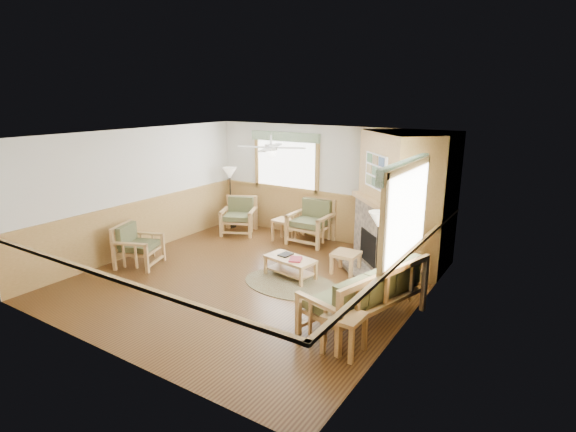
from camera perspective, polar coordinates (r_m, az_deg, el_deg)
The scene contains 24 objects.
floor at distance 8.58m, azimuth -4.83°, elevation -8.13°, with size 6.00×6.00×0.01m, color #4D2F15.
ceiling at distance 7.91m, azimuth -5.27°, elevation 10.18°, with size 6.00×6.00×0.01m, color white.
wall_back at distance 10.61m, azimuth 4.90°, elevation 4.10°, with size 6.00×0.02×2.70m, color white.
wall_front at distance 6.15m, azimuth -22.37°, elevation -5.30°, with size 6.00×0.02×2.70m, color white.
wall_left at distance 10.21m, azimuth -18.54°, elevation 2.92°, with size 0.02×6.00×2.70m, color white.
wall_right at distance 6.80m, azimuth 15.48°, elevation -2.78°, with size 0.02×6.00×2.70m, color white.
wainscot at distance 8.37m, azimuth -4.91°, elevation -4.64°, with size 6.00×6.00×1.10m, color #AF8647, non-canonical shape.
fireplace at distance 8.96m, azimuth 13.67°, elevation 1.65°, with size 2.20×2.20×2.70m, color #AF8647, non-canonical shape.
window_back at distance 10.97m, azimuth -0.24°, elevation 10.74°, with size 1.90×0.16×1.50m, color white, non-canonical shape.
window_right at distance 6.36m, azimuth 15.33°, elevation 6.95°, with size 0.16×1.90×1.50m, color white, non-canonical shape.
ceiling_fan at distance 7.98m, azimuth -2.19°, elevation 9.99°, with size 1.24×1.24×0.36m, color white, non-canonical shape.
sofa at distance 6.99m, azimuth 9.73°, elevation -9.60°, with size 0.85×2.08×0.96m, color tan, non-canonical shape.
armchair_back_left at distance 11.27m, azimuth -6.28°, elevation -0.01°, with size 0.79×0.79×0.89m, color tan, non-canonical shape.
armchair_back_right at distance 10.50m, azimuth 2.90°, elevation -0.77°, with size 0.89×0.89×1.00m, color tan, non-canonical shape.
armchair_left at distance 9.58m, azimuth -18.44°, elevation -3.56°, with size 0.77×0.77×0.86m, color tan, non-canonical shape.
coffee_table at distance 8.60m, azimuth 0.27°, elevation -6.55°, with size 0.98×0.49×0.39m, color tan, non-canonical shape.
end_table_chairs at distance 10.67m, azimuth -0.50°, elevation -1.79°, with size 0.47×0.45×0.53m, color tan, non-canonical shape.
end_table_sofa at distance 6.29m, azimuth 7.14°, elevation -14.53°, with size 0.50×0.48×0.56m, color tan, non-canonical shape.
footstool at distance 8.86m, azimuth 7.32°, elevation -5.89°, with size 0.49×0.49×0.43m, color tan, non-canonical shape.
braided_rug at distance 8.36m, azimuth 0.34°, elevation -8.62°, with size 1.88×1.88×0.01m, color brown.
floor_lamp_left at distance 11.75m, azimuth -7.31°, elevation 2.35°, with size 0.36×0.36×1.59m, color black, non-canonical shape.
floor_lamp_right at distance 7.76m, azimuth 11.23°, elevation -4.87°, with size 0.35×0.35×1.52m, color black, non-canonical shape.
book_red at distance 8.41m, azimuth 0.96°, elevation -5.42°, with size 0.22×0.30×0.03m, color maroon.
book_dark at distance 8.65m, azimuth -0.32°, elevation -4.84°, with size 0.20×0.27×0.03m, color black.
Camera 1 is at (4.83, -6.22, 3.39)m, focal length 28.00 mm.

